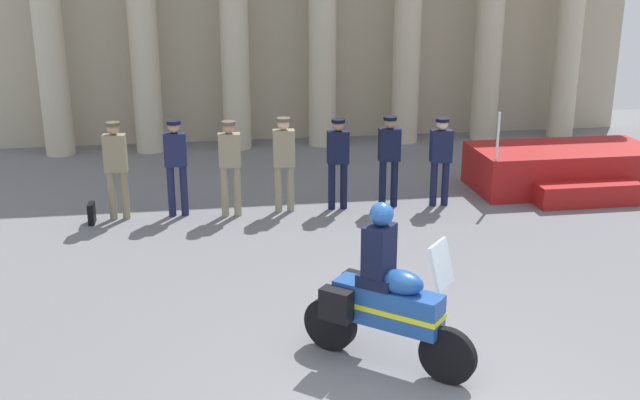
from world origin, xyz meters
The scene contains 10 objects.
reviewing_stand centered at (4.95, 7.02, 0.40)m, with size 3.53×2.19×1.73m.
officer_in_row_0 centered at (-3.51, 6.52, 1.02)m, with size 0.39×0.24×1.72m.
officer_in_row_1 centered at (-2.50, 6.55, 1.01)m, with size 0.39×0.24×1.71m.
officer_in_row_2 centered at (-1.57, 6.40, 1.01)m, with size 0.39×0.24×1.70m.
officer_in_row_3 centered at (-0.62, 6.51, 1.01)m, with size 0.39×0.24×1.71m.
officer_in_row_4 centered at (0.35, 6.50, 0.98)m, with size 0.39×0.24×1.66m.
officer_in_row_5 centered at (1.29, 6.48, 0.99)m, with size 0.39×0.24×1.68m.
officer_in_row_6 centered at (2.23, 6.40, 0.96)m, with size 0.39×0.24×1.63m.
motorcycle_with_rider centered at (-0.15, 0.96, 0.79)m, with size 1.68×1.44×1.90m.
briefcase_on_ground centered at (-3.97, 6.36, 0.18)m, with size 0.10×0.32×0.36m, color black.
Camera 1 is at (-2.01, -6.49, 4.37)m, focal length 42.82 mm.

